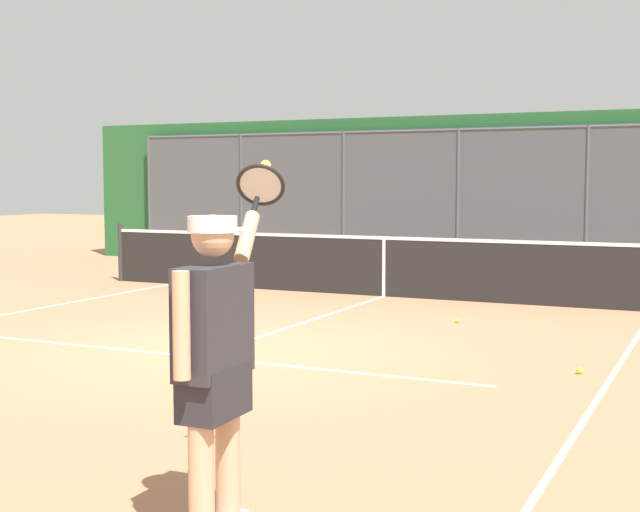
{
  "coord_description": "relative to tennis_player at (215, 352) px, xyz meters",
  "views": [
    {
      "loc": [
        -5.05,
        8.26,
        1.85
      ],
      "look_at": [
        -1.08,
        -0.22,
        1.05
      ],
      "focal_mm": 49.91,
      "sensor_mm": 36.0,
      "label": 1
    }
  ],
  "objects": [
    {
      "name": "tennis_ball_near_net",
      "position": [
        -1.06,
        -4.86,
        -0.95
      ],
      "size": [
        0.07,
        0.07,
        0.07
      ],
      "primitive_type": "sphere",
      "color": "#C1D138",
      "rests_on": "ground"
    },
    {
      "name": "fence_backdrop",
      "position": [
        2.7,
        -14.14,
        0.58
      ],
      "size": [
        17.99,
        1.37,
        3.17
      ],
      "color": "#474C51",
      "rests_on": "ground"
    },
    {
      "name": "tennis_ball_by_sideline",
      "position": [
        0.88,
        -7.34,
        -0.95
      ],
      "size": [
        0.07,
        0.07,
        0.07
      ],
      "primitive_type": "sphere",
      "color": "#CCDB33",
      "rests_on": "ground"
    },
    {
      "name": "tennis_player",
      "position": [
        0.0,
        0.0,
        0.0
      ],
      "size": [
        0.49,
        1.39,
        1.97
      ],
      "rotation": [
        0.0,
        0.0,
        -1.55
      ],
      "color": "silver",
      "rests_on": "ground"
    },
    {
      "name": "court_line_markings",
      "position": [
        2.7,
        -3.71,
        -0.98
      ],
      "size": [
        8.14,
        9.87,
        0.01
      ],
      "color": "white",
      "rests_on": "ground"
    },
    {
      "name": "ground_plane",
      "position": [
        2.7,
        -4.48,
        -0.98
      ],
      "size": [
        60.0,
        60.0,
        0.0
      ],
      "primitive_type": "plane",
      "color": "#B27551"
    },
    {
      "name": "tennis_net",
      "position": [
        2.7,
        -9.41,
        -0.49
      ],
      "size": [
        10.46,
        0.09,
        1.07
      ],
      "color": "#2D2D2D",
      "rests_on": "ground"
    }
  ]
}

